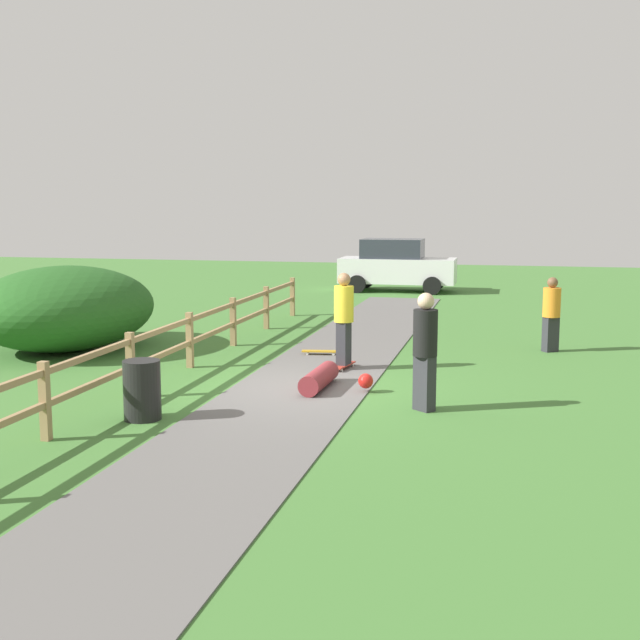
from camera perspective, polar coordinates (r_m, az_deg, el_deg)
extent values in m
plane|color=#427533|center=(14.37, -1.32, -4.80)|extent=(60.00, 60.00, 0.00)
cube|color=#605E5B|center=(14.37, -1.32, -4.76)|extent=(2.40, 28.00, 0.02)
cube|color=#997A51|center=(11.78, -18.63, -5.39)|extent=(0.12, 0.12, 1.10)
cube|color=#997A51|center=(13.97, -13.07, -3.08)|extent=(0.12, 0.12, 1.10)
cube|color=#997A51|center=(16.28, -9.07, -1.39)|extent=(0.12, 0.12, 1.10)
cube|color=#997A51|center=(18.65, -6.08, -0.12)|extent=(0.12, 0.12, 1.10)
cube|color=#997A51|center=(21.07, -3.77, 0.86)|extent=(0.12, 0.12, 1.10)
cube|color=#997A51|center=(23.52, -1.93, 1.64)|extent=(0.12, 0.12, 1.10)
cube|color=#997A51|center=(15.12, -10.91, -2.36)|extent=(0.08, 18.00, 0.09)
cube|color=#997A51|center=(15.05, -10.96, -0.67)|extent=(0.08, 18.00, 0.09)
ellipsoid|color=#23561E|center=(18.91, -17.39, 0.81)|extent=(3.75, 4.50, 1.85)
cylinder|color=black|center=(12.55, -12.30, -4.79)|extent=(0.56, 0.56, 0.90)
cube|color=#B23326|center=(15.96, 1.66, -3.15)|extent=(0.35, 0.82, 0.02)
cylinder|color=silver|center=(16.25, 1.79, -3.10)|extent=(0.04, 0.06, 0.06)
cylinder|color=silver|center=(16.20, 2.28, -3.14)|extent=(0.04, 0.06, 0.06)
cylinder|color=silver|center=(15.75, 1.01, -3.46)|extent=(0.04, 0.06, 0.06)
cylinder|color=silver|center=(15.69, 1.52, -3.51)|extent=(0.04, 0.06, 0.06)
cube|color=#2D2D33|center=(15.88, 1.66, -1.62)|extent=(0.26, 0.35, 0.84)
cylinder|color=yellow|center=(15.77, 1.68, 1.13)|extent=(0.44, 0.44, 0.70)
sphere|color=#9E704C|center=(15.72, 1.68, 2.85)|extent=(0.25, 0.25, 0.25)
cylinder|color=maroon|center=(14.24, -0.07, -4.09)|extent=(0.40, 1.43, 0.36)
sphere|color=red|center=(14.06, 3.20, -4.27)|extent=(0.26, 0.26, 0.26)
cube|color=#BF8C19|center=(17.42, 0.04, -2.19)|extent=(0.82, 0.32, 0.02)
cylinder|color=silver|center=(17.38, -0.90, -2.36)|extent=(0.06, 0.04, 0.06)
cylinder|color=silver|center=(17.53, -0.85, -2.27)|extent=(0.06, 0.04, 0.06)
cylinder|color=silver|center=(17.33, 0.94, -2.38)|extent=(0.06, 0.04, 0.06)
cylinder|color=silver|center=(17.48, 0.98, -2.29)|extent=(0.06, 0.04, 0.06)
cube|color=#2D2D33|center=(18.53, 15.77, -0.96)|extent=(0.38, 0.36, 0.77)
cylinder|color=orange|center=(18.44, 15.86, 1.19)|extent=(0.53, 0.53, 0.64)
sphere|color=brown|center=(18.39, 15.91, 2.53)|extent=(0.23, 0.23, 0.23)
cube|color=#2D2D33|center=(12.89, 7.29, -4.39)|extent=(0.37, 0.36, 0.87)
cylinder|color=black|center=(12.75, 7.35, -0.89)|extent=(0.54, 0.54, 0.72)
sphere|color=beige|center=(12.68, 7.39, 1.31)|extent=(0.26, 0.26, 0.26)
cube|color=silver|center=(30.18, 5.44, 3.47)|extent=(4.20, 1.70, 0.90)
cube|color=#2D333D|center=(30.15, 5.08, 4.99)|extent=(2.20, 1.56, 0.70)
cylinder|color=black|center=(30.94, 8.13, 2.70)|extent=(0.64, 0.24, 0.64)
cylinder|color=black|center=(29.19, 7.82, 2.38)|extent=(0.64, 0.24, 0.64)
cylinder|color=black|center=(31.29, 3.20, 2.83)|extent=(0.64, 0.24, 0.64)
cylinder|color=black|center=(29.57, 2.60, 2.52)|extent=(0.64, 0.24, 0.64)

